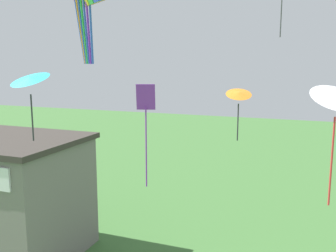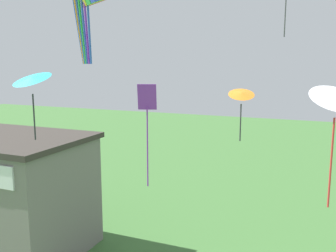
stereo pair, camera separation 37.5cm
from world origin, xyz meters
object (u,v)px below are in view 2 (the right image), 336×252
at_px(kite_cyan_delta, 32,79).
at_px(kite_purple_streamer, 147,116).
at_px(seaside_building, 4,192).
at_px(kite_white_delta, 336,99).
at_px(kite_orange_delta, 241,95).

height_order(kite_cyan_delta, kite_purple_streamer, kite_cyan_delta).
bearing_deg(kite_cyan_delta, seaside_building, 147.84).
bearing_deg(kite_purple_streamer, seaside_building, 173.66).
xyz_separation_m(kite_white_delta, kite_purple_streamer, (-5.90, 1.47, -0.93)).
relative_size(seaside_building, kite_purple_streamer, 2.16).
bearing_deg(kite_orange_delta, kite_purple_streamer, -138.59).
height_order(kite_orange_delta, kite_cyan_delta, kite_cyan_delta).
bearing_deg(kite_orange_delta, kite_white_delta, -51.10).
xyz_separation_m(kite_white_delta, kite_cyan_delta, (-8.84, -0.78, 0.38)).
relative_size(kite_white_delta, kite_cyan_delta, 1.42).
bearing_deg(seaside_building, kite_cyan_delta, -32.16).
relative_size(kite_orange_delta, kite_purple_streamer, 0.56).
distance_m(kite_orange_delta, kite_cyan_delta, 7.40).
xyz_separation_m(seaside_building, kite_purple_streamer, (7.93, -0.88, 4.14)).
bearing_deg(kite_purple_streamer, kite_orange_delta, 41.41).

